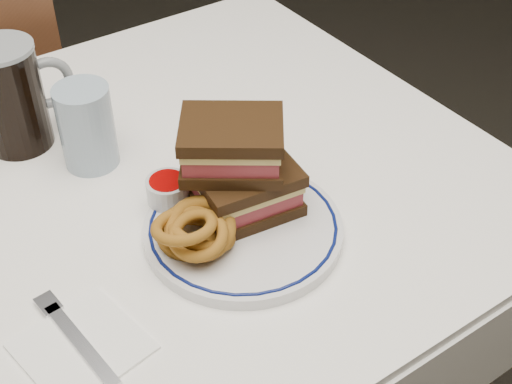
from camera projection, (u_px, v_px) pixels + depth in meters
dining_table at (67, 277)px, 1.01m from camera, size 1.27×0.87×0.75m
main_plate at (243, 229)px, 0.92m from camera, size 0.26×0.26×0.02m
reuben_sandwich at (239, 167)px, 0.90m from camera, size 0.16×0.16×0.13m
onion_rings_main at (195, 231)px, 0.87m from camera, size 0.11×0.11×0.08m
ketchup_ramekin at (168, 189)px, 0.94m from camera, size 0.06×0.06×0.03m
beer_mug at (13, 95)px, 1.03m from camera, size 0.15×0.10×0.16m
water_glass at (87, 127)px, 1.00m from camera, size 0.08×0.08×0.12m
napkin_fork at (80, 344)px, 0.79m from camera, size 0.14×0.17×0.01m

